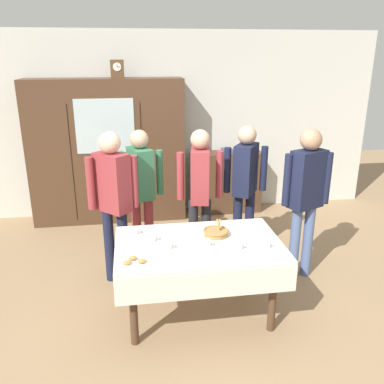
{
  "coord_description": "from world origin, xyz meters",
  "views": [
    {
      "loc": [
        -0.56,
        -3.47,
        2.37
      ],
      "look_at": [
        0.0,
        0.2,
        1.1
      ],
      "focal_mm": 37.94,
      "sensor_mm": 36.0,
      "label": 1
    }
  ],
  "objects_px": {
    "tea_cup_mid_left": "(239,247)",
    "person_by_cabinet": "(141,183)",
    "tea_cup_center": "(134,232)",
    "person_near_right_end": "(200,185)",
    "dining_table": "(199,256)",
    "person_behind_table_left": "(245,179)",
    "bookshelf_low": "(226,182)",
    "wall_cabinet": "(108,152)",
    "pastry_plate": "(134,263)",
    "person_behind_table_right": "(113,193)",
    "tea_cup_front_edge": "(207,244)",
    "mantel_clock": "(117,69)",
    "book_stack": "(227,150)",
    "tea_cup_back_edge": "(152,239)",
    "tea_cup_far_left": "(168,246)",
    "spoon_center": "(250,235)",
    "spoon_front_edge": "(172,261)",
    "person_beside_shelf": "(306,190)",
    "tea_cup_near_left": "(266,245)",
    "bread_basket": "(216,232)",
    "spoon_back_edge": "(206,258)"
  },
  "relations": [
    {
      "from": "tea_cup_mid_left",
      "to": "person_by_cabinet",
      "type": "height_order",
      "value": "person_by_cabinet"
    },
    {
      "from": "tea_cup_center",
      "to": "person_near_right_end",
      "type": "height_order",
      "value": "person_near_right_end"
    },
    {
      "from": "dining_table",
      "to": "person_behind_table_left",
      "type": "xyz_separation_m",
      "value": [
        0.75,
        1.18,
        0.33
      ]
    },
    {
      "from": "dining_table",
      "to": "bookshelf_low",
      "type": "xyz_separation_m",
      "value": [
        0.87,
        2.64,
        -0.17
      ]
    },
    {
      "from": "dining_table",
      "to": "wall_cabinet",
      "type": "bearing_deg",
      "value": 109.18
    },
    {
      "from": "pastry_plate",
      "to": "person_behind_table_right",
      "type": "distance_m",
      "value": 1.12
    },
    {
      "from": "tea_cup_front_edge",
      "to": "wall_cabinet",
      "type": "bearing_deg",
      "value": 109.96
    },
    {
      "from": "mantel_clock",
      "to": "person_by_cabinet",
      "type": "relative_size",
      "value": 0.15
    },
    {
      "from": "book_stack",
      "to": "person_near_right_end",
      "type": "xyz_separation_m",
      "value": [
        -0.7,
        -1.62,
        -0.0
      ]
    },
    {
      "from": "person_by_cabinet",
      "to": "bookshelf_low",
      "type": "bearing_deg",
      "value": 45.23
    },
    {
      "from": "tea_cup_back_edge",
      "to": "tea_cup_far_left",
      "type": "relative_size",
      "value": 1.0
    },
    {
      "from": "tea_cup_far_left",
      "to": "person_near_right_end",
      "type": "bearing_deg",
      "value": 66.66
    },
    {
      "from": "wall_cabinet",
      "to": "tea_cup_mid_left",
      "type": "distance_m",
      "value": 3.01
    },
    {
      "from": "mantel_clock",
      "to": "person_near_right_end",
      "type": "bearing_deg",
      "value": -60.83
    },
    {
      "from": "spoon_center",
      "to": "person_by_cabinet",
      "type": "bearing_deg",
      "value": 130.12
    },
    {
      "from": "bookshelf_low",
      "to": "person_behind_table_right",
      "type": "height_order",
      "value": "person_behind_table_right"
    },
    {
      "from": "bookshelf_low",
      "to": "spoon_front_edge",
      "type": "relative_size",
      "value": 8.91
    },
    {
      "from": "wall_cabinet",
      "to": "bookshelf_low",
      "type": "bearing_deg",
      "value": 1.63
    },
    {
      "from": "tea_cup_front_edge",
      "to": "person_beside_shelf",
      "type": "xyz_separation_m",
      "value": [
        1.18,
        0.63,
        0.23
      ]
    },
    {
      "from": "bookshelf_low",
      "to": "wall_cabinet",
      "type": "bearing_deg",
      "value": -178.37
    },
    {
      "from": "spoon_front_edge",
      "to": "tea_cup_center",
      "type": "bearing_deg",
      "value": 117.2
    },
    {
      "from": "person_behind_table_left",
      "to": "person_behind_table_right",
      "type": "bearing_deg",
      "value": -165.79
    },
    {
      "from": "pastry_plate",
      "to": "person_behind_table_right",
      "type": "bearing_deg",
      "value": 99.96
    },
    {
      "from": "tea_cup_mid_left",
      "to": "tea_cup_near_left",
      "type": "relative_size",
      "value": 1.0
    },
    {
      "from": "spoon_center",
      "to": "pastry_plate",
      "type": "bearing_deg",
      "value": -159.67
    },
    {
      "from": "bookshelf_low",
      "to": "person_by_cabinet",
      "type": "height_order",
      "value": "person_by_cabinet"
    },
    {
      "from": "tea_cup_center",
      "to": "tea_cup_far_left",
      "type": "distance_m",
      "value": 0.46
    },
    {
      "from": "dining_table",
      "to": "tea_cup_near_left",
      "type": "bearing_deg",
      "value": -15.97
    },
    {
      "from": "dining_table",
      "to": "spoon_center",
      "type": "distance_m",
      "value": 0.54
    },
    {
      "from": "book_stack",
      "to": "person_behind_table_right",
      "type": "bearing_deg",
      "value": -131.81
    },
    {
      "from": "dining_table",
      "to": "person_near_right_end",
      "type": "bearing_deg",
      "value": 80.04
    },
    {
      "from": "tea_cup_back_edge",
      "to": "person_behind_table_right",
      "type": "height_order",
      "value": "person_behind_table_right"
    },
    {
      "from": "spoon_center",
      "to": "tea_cup_back_edge",
      "type": "bearing_deg",
      "value": 179.98
    },
    {
      "from": "mantel_clock",
      "to": "bread_basket",
      "type": "xyz_separation_m",
      "value": [
        0.88,
        -2.42,
        -1.39
      ]
    },
    {
      "from": "spoon_center",
      "to": "mantel_clock",
      "type": "bearing_deg",
      "value": 116.11
    },
    {
      "from": "tea_cup_center",
      "to": "pastry_plate",
      "type": "relative_size",
      "value": 0.46
    },
    {
      "from": "tea_cup_back_edge",
      "to": "tea_cup_near_left",
      "type": "height_order",
      "value": "same"
    },
    {
      "from": "tea_cup_front_edge",
      "to": "spoon_front_edge",
      "type": "xyz_separation_m",
      "value": [
        -0.33,
        -0.23,
        -0.02
      ]
    },
    {
      "from": "spoon_front_edge",
      "to": "person_near_right_end",
      "type": "distance_m",
      "value": 1.39
    },
    {
      "from": "dining_table",
      "to": "book_stack",
      "type": "height_order",
      "value": "book_stack"
    },
    {
      "from": "tea_cup_far_left",
      "to": "person_by_cabinet",
      "type": "relative_size",
      "value": 0.08
    },
    {
      "from": "dining_table",
      "to": "tea_cup_front_edge",
      "type": "distance_m",
      "value": 0.16
    },
    {
      "from": "pastry_plate",
      "to": "spoon_back_edge",
      "type": "xyz_separation_m",
      "value": [
        0.59,
        0.01,
        -0.01
      ]
    },
    {
      "from": "tea_cup_far_left",
      "to": "person_beside_shelf",
      "type": "relative_size",
      "value": 0.08
    },
    {
      "from": "dining_table",
      "to": "bookshelf_low",
      "type": "bearing_deg",
      "value": 71.68
    },
    {
      "from": "tea_cup_back_edge",
      "to": "person_by_cabinet",
      "type": "distance_m",
      "value": 1.17
    },
    {
      "from": "book_stack",
      "to": "spoon_back_edge",
      "type": "distance_m",
      "value": 3.04
    },
    {
      "from": "tea_cup_center",
      "to": "spoon_front_edge",
      "type": "distance_m",
      "value": 0.65
    },
    {
      "from": "tea_cup_back_edge",
      "to": "spoon_front_edge",
      "type": "relative_size",
      "value": 1.09
    },
    {
      "from": "tea_cup_near_left",
      "to": "person_behind_table_right",
      "type": "relative_size",
      "value": 0.08
    }
  ]
}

